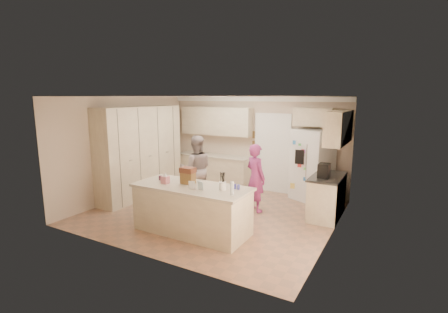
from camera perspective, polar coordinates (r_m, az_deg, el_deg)
The scene contains 41 objects.
floor at distance 7.49m, azimuth -2.00°, elevation -9.89°, with size 5.20×4.60×0.02m, color #996F55.
ceiling at distance 7.02m, azimuth -2.14°, elevation 10.60°, with size 5.20×4.60×0.02m, color white.
wall_back at distance 9.17m, azimuth 5.44°, elevation 2.30°, with size 5.20×0.02×2.60m, color beige.
wall_front at distance 5.34m, azimuth -15.04°, elevation -3.89°, with size 5.20×0.02×2.60m, color beige.
wall_left at distance 8.76m, azimuth -16.83°, elevation 1.52°, with size 0.02×4.60×2.60m, color beige.
wall_right at distance 6.22m, azimuth 18.96°, elevation -2.10°, with size 0.02×4.60×2.60m, color beige.
crown_back at distance 9.03m, azimuth 5.44°, elevation 10.01°, with size 5.20×0.08×0.12m, color white.
pantry_bank at distance 8.71m, azimuth -14.43°, elevation 0.75°, with size 0.60×2.60×2.35m, color beige.
back_base_cab at distance 9.57m, azimuth -1.72°, elevation -2.55°, with size 2.20×0.60×0.88m, color beige.
back_countertop at distance 9.47m, azimuth -1.77°, elevation 0.15°, with size 2.24×0.63×0.04m, color beige.
back_upper_cab at distance 9.46m, azimuth -1.38°, elevation 6.25°, with size 2.20×0.35×0.80m, color beige.
doorway_opening at distance 8.97m, azimuth 8.55°, elevation 0.44°, with size 0.90×0.06×2.10m, color black.
doorway_casing at distance 8.94m, azimuth 8.47°, elevation 0.41°, with size 1.02×0.03×2.22m, color white.
wall_frame_upper at distance 9.09m, azimuth 5.48°, elevation 3.82°, with size 0.15×0.02×0.20m, color brown.
wall_frame_lower at distance 9.12m, azimuth 5.45°, elevation 2.14°, with size 0.15×0.02×0.20m, color brown.
refrigerator at distance 8.43m, azimuth 15.21°, elevation -1.50°, with size 0.90×0.70×1.80m, color white.
fridge_seam at distance 8.09m, azimuth 14.60°, elevation -1.96°, with size 0.01×0.02×1.78m, color gray.
fridge_dispenser at distance 8.09m, azimuth 13.15°, elevation -0.09°, with size 0.22×0.03×0.35m, color black.
fridge_handle_l at distance 8.06m, azimuth 14.27°, elevation -0.90°, with size 0.02×0.02×0.85m, color silver.
fridge_handle_r at distance 8.04m, azimuth 14.96°, elevation -0.97°, with size 0.02×0.02×0.85m, color silver.
over_fridge_cab at distance 8.38m, azimuth 15.46°, elevation 6.71°, with size 0.95×0.35×0.45m, color beige.
right_base_cab at distance 7.45m, azimuth 17.62°, elevation -6.85°, with size 0.60×1.20×0.88m, color beige.
right_countertop at distance 7.33m, azimuth 17.74°, elevation -3.40°, with size 0.63×1.24×0.04m, color #2D2B28.
right_upper_cab at distance 7.33m, azimuth 19.55°, elevation 4.83°, with size 0.35×1.50×0.70m, color beige.
coffee_maker at distance 7.11m, azimuth 17.18°, elevation -2.38°, with size 0.22×0.28×0.30m, color black.
island_base at distance 6.36m, azimuth -5.66°, elevation -9.36°, with size 2.20×0.90×0.88m, color beige.
island_top at distance 6.22m, azimuth -5.74°, elevation -5.37°, with size 2.28×0.96×0.05m, color beige.
utensil_crock at distance 5.90m, azimuth -0.27°, elevation -5.19°, with size 0.13×0.13×0.15m, color white.
tissue_box at distance 6.45m, azimuth -10.29°, elevation -4.06°, with size 0.13×0.13×0.14m, color #BF6879.
tissue_plume at distance 6.42m, azimuth -10.32°, elevation -3.11°, with size 0.08×0.08×0.08m, color white.
dollhouse_body at distance 6.35m, azimuth -6.36°, elevation -3.80°, with size 0.26×0.18×0.22m, color brown.
dollhouse_roof at distance 6.31m, azimuth -6.39°, elevation -2.39°, with size 0.28×0.20×0.10m, color #592D1E.
jam_jar at distance 6.72m, azimuth -11.12°, elevation -3.71°, with size 0.07×0.07×0.09m, color #59263F.
greeting_card_a at distance 5.95m, azimuth -5.67°, elevation -5.05°, with size 0.12×0.01×0.16m, color white.
greeting_card_b at distance 5.91m, azimuth -4.19°, elevation -5.14°, with size 0.12×0.01×0.16m, color silver.
water_bottle at distance 5.58m, azimuth 1.41°, elevation -5.63°, with size 0.07×0.07×0.24m, color silver.
shaker_salt at distance 5.98m, azimuth 1.96°, elevation -5.29°, with size 0.05×0.05×0.09m, color #3537A6.
shaker_pepper at distance 5.95m, azimuth 2.56°, elevation -5.38°, with size 0.05×0.05×0.09m, color #3537A6.
teen_boy at distance 8.02m, azimuth -4.92°, elevation -2.24°, with size 0.81×0.63×1.67m, color gray.
teen_girl at distance 7.43m, azimuth 5.57°, elevation -3.73°, with size 0.57×0.37×1.56m, color #BB379D.
fridge_magnets at distance 8.08m, azimuth 14.58°, elevation -1.97°, with size 0.76×0.02×1.44m, color tan, non-canonical shape.
Camera 1 is at (3.64, -6.00, 2.59)m, focal length 26.00 mm.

